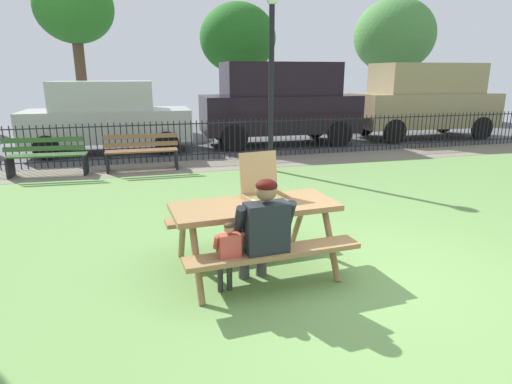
{
  "coord_description": "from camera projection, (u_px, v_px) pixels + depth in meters",
  "views": [
    {
      "loc": [
        -2.3,
        -3.57,
        2.15
      ],
      "look_at": [
        -0.92,
        1.28,
        0.75
      ],
      "focal_mm": 30.1,
      "sensor_mm": 36.0,
      "label": 1
    }
  ],
  "objects": [
    {
      "name": "street_asphalt",
      "position": [
        203.0,
        138.0,
        14.84
      ],
      "size": [
        28.0,
        7.93,
        0.01
      ],
      "primitive_type": "cube",
      "color": "#515154"
    },
    {
      "name": "park_bench_left",
      "position": [
        47.0,
        157.0,
        9.18
      ],
      "size": [
        1.63,
        0.57,
        0.85
      ],
      "color": "#325929",
      "rests_on": "ground"
    },
    {
      "name": "far_tree_midleft",
      "position": [
        74.0,
        9.0,
        17.21
      ],
      "size": [
        3.11,
        3.11,
        6.1
      ],
      "color": "brown",
      "rests_on": "ground"
    },
    {
      "name": "ground",
      "position": [
        313.0,
        234.0,
        5.98
      ],
      "size": [
        28.0,
        11.2,
        0.02
      ],
      "primitive_type": "cube",
      "color": "#6B974F"
    },
    {
      "name": "child_at_table",
      "position": [
        228.0,
        251.0,
        4.14
      ],
      "size": [
        0.3,
        0.29,
        0.8
      ],
      "color": "#323232",
      "rests_on": "ground"
    },
    {
      "name": "iron_fence_streetside",
      "position": [
        227.0,
        139.0,
        11.03
      ],
      "size": [
        21.89,
        0.03,
        1.01
      ],
      "color": "black",
      "rests_on": "ground"
    },
    {
      "name": "parked_car_left",
      "position": [
        107.0,
        116.0,
        11.83
      ],
      "size": [
        4.44,
        1.98,
        1.94
      ],
      "color": "beige",
      "rests_on": "ground"
    },
    {
      "name": "far_tree_midright",
      "position": [
        394.0,
        36.0,
        21.31
      ],
      "size": [
        3.98,
        3.98,
        5.73
      ],
      "color": "brown",
      "rests_on": "ground"
    },
    {
      "name": "picnic_table_foreground",
      "position": [
        254.0,
        219.0,
        4.74
      ],
      "size": [
        1.88,
        1.58,
        0.79
      ],
      "color": "#967145",
      "rests_on": "ground"
    },
    {
      "name": "parked_car_center",
      "position": [
        279.0,
        102.0,
        13.08
      ],
      "size": [
        4.76,
        2.19,
        2.46
      ],
      "color": "black",
      "rests_on": "ground"
    },
    {
      "name": "adult_at_table",
      "position": [
        263.0,
        230.0,
        4.24
      ],
      "size": [
        0.62,
        0.61,
        1.19
      ],
      "color": "#444444",
      "rests_on": "ground"
    },
    {
      "name": "pizza_box_open",
      "position": [
        265.0,
        191.0,
        4.83
      ],
      "size": [
        0.53,
        0.56,
        0.51
      ],
      "color": "tan",
      "rests_on": "picnic_table_foreground"
    },
    {
      "name": "parked_car_right",
      "position": [
        424.0,
        99.0,
        14.45
      ],
      "size": [
        4.78,
        2.24,
        2.46
      ],
      "color": "#9D8A63",
      "rests_on": "ground"
    },
    {
      "name": "park_bench_center",
      "position": [
        142.0,
        152.0,
        9.71
      ],
      "size": [
        1.61,
        0.48,
        0.85
      ],
      "color": "brown",
      "rests_on": "ground"
    },
    {
      "name": "lamp_post_walkway",
      "position": [
        271.0,
        64.0,
        9.2
      ],
      "size": [
        0.28,
        0.28,
        3.79
      ],
      "color": "black",
      "rests_on": "ground"
    },
    {
      "name": "cobblestone_walkway",
      "position": [
        233.0,
        164.0,
        10.52
      ],
      "size": [
        28.0,
        1.4,
        0.01
      ],
      "primitive_type": "cube",
      "color": "gray"
    },
    {
      "name": "far_tree_center",
      "position": [
        238.0,
        39.0,
        19.26
      ],
      "size": [
        3.41,
        3.41,
        5.19
      ],
      "color": "brown",
      "rests_on": "ground"
    }
  ]
}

